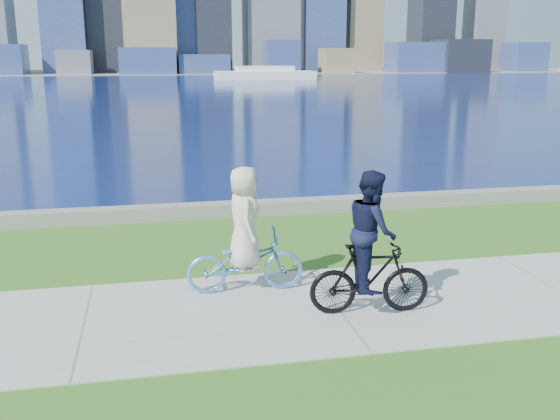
% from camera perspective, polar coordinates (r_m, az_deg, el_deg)
% --- Properties ---
extents(ground, '(320.00, 320.00, 0.00)m').
position_cam_1_polar(ground, '(10.11, -17.56, -10.16)').
color(ground, '#2E5C18').
rests_on(ground, ground).
extents(concrete_path, '(80.00, 3.50, 0.02)m').
position_cam_1_polar(concrete_path, '(10.10, -17.57, -10.11)').
color(concrete_path, '#9C9D98').
rests_on(concrete_path, ground).
extents(seawall, '(90.00, 0.50, 0.35)m').
position_cam_1_polar(seawall, '(15.91, -15.54, -0.48)').
color(seawall, slate).
rests_on(seawall, ground).
extents(bay_water, '(320.00, 131.00, 0.01)m').
position_cam_1_polar(bay_water, '(81.30, -12.76, 10.94)').
color(bay_water, '#0C1A51').
rests_on(bay_water, ground).
extents(far_shore, '(320.00, 30.00, 0.12)m').
position_cam_1_polar(far_shore, '(139.25, -12.48, 12.16)').
color(far_shore, gray).
rests_on(far_shore, ground).
extents(ferry_far, '(15.76, 4.50, 2.14)m').
position_cam_1_polar(ferry_far, '(100.61, -1.39, 12.32)').
color(ferry_far, white).
rests_on(ferry_far, ground).
extents(cyclist_woman, '(0.76, 2.05, 2.20)m').
position_cam_1_polar(cyclist_woman, '(10.73, -3.24, -3.30)').
color(cyclist_woman, '#5696D2').
rests_on(cyclist_woman, ground).
extents(cyclist_man, '(0.80, 1.96, 2.31)m').
position_cam_1_polar(cyclist_man, '(9.86, 8.29, -4.08)').
color(cyclist_man, black).
rests_on(cyclist_man, ground).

